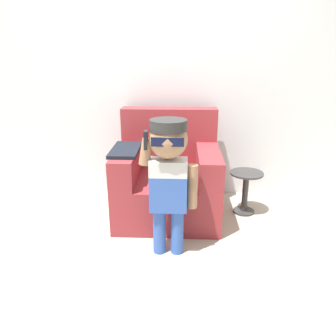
% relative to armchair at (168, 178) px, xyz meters
% --- Properties ---
extents(ground_plane, '(10.00, 10.00, 0.00)m').
position_rel_armchair_xyz_m(ground_plane, '(-0.20, -0.18, -0.35)').
color(ground_plane, '#BCB29E').
extents(wall_back, '(10.00, 0.05, 2.60)m').
position_rel_armchair_xyz_m(wall_back, '(-0.20, 0.52, 0.95)').
color(wall_back, silver).
rests_on(wall_back, ground_plane).
extents(armchair, '(0.97, 0.91, 0.99)m').
position_rel_armchair_xyz_m(armchair, '(0.00, 0.00, 0.00)').
color(armchair, maroon).
rests_on(armchair, ground_plane).
extents(person_child, '(0.43, 0.32, 1.06)m').
position_rel_armchair_xyz_m(person_child, '(0.04, -0.71, 0.35)').
color(person_child, '#3356AD').
rests_on(person_child, ground_plane).
extents(side_table, '(0.32, 0.32, 0.42)m').
position_rel_armchair_xyz_m(side_table, '(0.76, 0.02, -0.10)').
color(side_table, '#333333').
rests_on(side_table, ground_plane).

